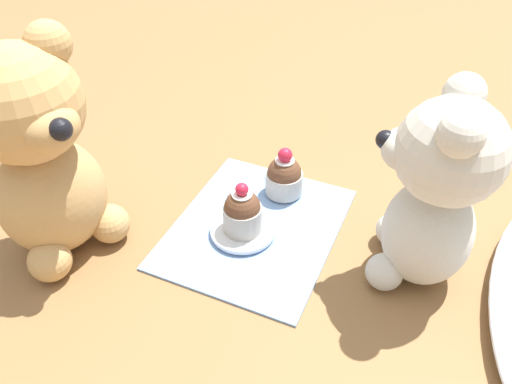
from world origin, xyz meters
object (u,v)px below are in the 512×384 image
Objects in this scene: teddy_bear_cream at (435,193)px; saucer_plate at (243,230)px; cupcake_near_cream_bear at (284,177)px; teddy_bear_tan at (40,154)px; cupcake_near_tan_bear at (242,212)px.

saucer_plate is (0.03, -0.19, -0.10)m from teddy_bear_cream.
teddy_bear_cream reaches higher than cupcake_near_cream_bear.
saucer_plate is at bearing -45.51° from teddy_bear_tan.
cupcake_near_cream_bear is 0.09m from cupcake_near_tan_bear.
cupcake_near_tan_bear is (-0.00, 0.00, 0.03)m from saucer_plate.
saucer_plate is 1.15× the size of cupcake_near_tan_bear.
saucer_plate is (0.09, -0.02, -0.02)m from cupcake_near_cream_bear.
teddy_bear_cream is at bearing 98.08° from cupcake_near_tan_bear.
cupcake_near_tan_bear is (0.03, -0.19, -0.07)m from teddy_bear_cream.
cupcake_near_tan_bear is (-0.09, 0.18, -0.09)m from teddy_bear_tan.
cupcake_near_cream_bear is at bearing -29.98° from teddy_bear_tan.
teddy_bear_tan reaches higher than cupcake_near_cream_bear.
cupcake_near_tan_bear is (0.09, -0.02, 0.01)m from cupcake_near_cream_bear.
teddy_bear_tan reaches higher than saucer_plate.
cupcake_near_tan_bear is at bearing -85.82° from teddy_bear_cream.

